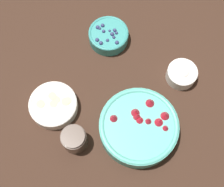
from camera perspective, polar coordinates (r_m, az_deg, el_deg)
ground_plane at (r=1.14m, az=3.69°, el=0.93°), size 4.00×4.00×0.00m
bowl_strawberries at (r=1.05m, az=4.92°, el=-6.06°), size 0.27×0.27×0.09m
bowl_blueberries at (r=1.21m, az=-0.65°, el=10.58°), size 0.15×0.15×0.06m
bowl_bananas at (r=1.11m, az=-10.65°, el=-2.09°), size 0.17×0.17×0.05m
bowl_cream at (r=1.16m, az=12.64°, el=3.55°), size 0.11×0.11×0.06m
jar_chocolate at (r=1.05m, az=-6.88°, el=-8.33°), size 0.08×0.08×0.09m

